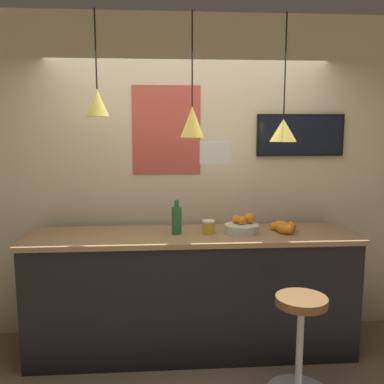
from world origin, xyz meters
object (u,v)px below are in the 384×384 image
Objects in this scene: spread_jar at (208,227)px; bar_stool at (300,334)px; juice_bottle at (177,220)px; fruit_bowl at (242,227)px; mounted_tv at (300,135)px.

bar_stool is at bearing -49.71° from spread_jar.
juice_bottle is 0.27m from spread_jar.
juice_bottle is (-0.84, 0.68, 0.69)m from bar_stool.
fruit_bowl is (-0.30, 0.69, 0.62)m from bar_stool.
spread_jar is (-0.58, 0.68, 0.62)m from bar_stool.
spread_jar is at bearing -178.90° from fruit_bowl.
juice_bottle is at bearing -180.00° from spread_jar.
bar_stool is 0.92× the size of mounted_tv.
bar_stool is 1.29m from juice_bottle.
fruit_bowl reaches higher than bar_stool.
spread_jar reaches higher than bar_stool.
bar_stool is 1.09m from spread_jar.
juice_bottle is 2.59× the size of spread_jar.
bar_stool is 0.97m from fruit_bowl.
mounted_tv is at bearing 19.02° from juice_bottle.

